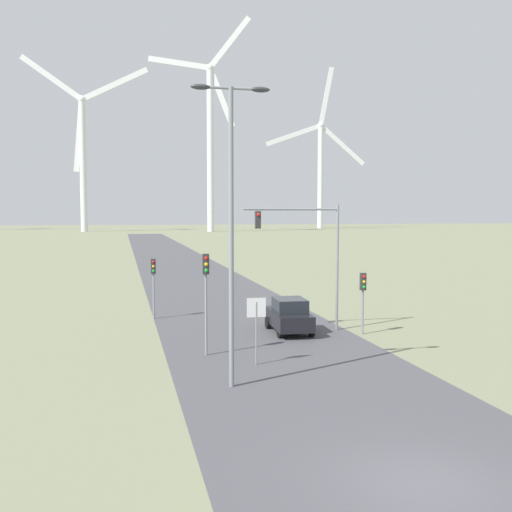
% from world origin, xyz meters
% --- Properties ---
extents(ground_plane, '(600.00, 600.00, 0.00)m').
position_xyz_m(ground_plane, '(0.00, 0.00, 0.00)').
color(ground_plane, '#757A5B').
extents(road_surface, '(10.00, 240.00, 0.01)m').
position_xyz_m(road_surface, '(0.00, 48.00, 0.00)').
color(road_surface, '#47474C').
rests_on(road_surface, ground).
extents(streetlamp, '(2.84, 0.32, 10.80)m').
position_xyz_m(streetlamp, '(-2.97, 8.69, 6.66)').
color(streetlamp, gray).
rests_on(streetlamp, ground).
extents(stop_sign_near, '(0.81, 0.07, 2.81)m').
position_xyz_m(stop_sign_near, '(-1.40, 11.56, 1.97)').
color(stop_sign_near, gray).
rests_on(stop_sign_near, ground).
extents(traffic_light_post_near_left, '(0.28, 0.33, 4.52)m').
position_xyz_m(traffic_light_post_near_left, '(-3.20, 13.66, 3.29)').
color(traffic_light_post_near_left, gray).
rests_on(traffic_light_post_near_left, ground).
extents(traffic_light_post_near_right, '(0.28, 0.34, 3.21)m').
position_xyz_m(traffic_light_post_near_right, '(5.39, 16.43, 2.36)').
color(traffic_light_post_near_right, gray).
rests_on(traffic_light_post_near_right, ground).
extents(traffic_light_post_mid_left, '(0.28, 0.34, 3.60)m').
position_xyz_m(traffic_light_post_mid_left, '(-4.98, 23.47, 2.64)').
color(traffic_light_post_mid_left, gray).
rests_on(traffic_light_post_mid_left, ground).
extents(traffic_light_mast_overhead, '(5.22, 0.35, 6.75)m').
position_xyz_m(traffic_light_mast_overhead, '(2.76, 17.86, 4.83)').
color(traffic_light_mast_overhead, gray).
rests_on(traffic_light_mast_overhead, ground).
extents(car_approaching, '(2.02, 4.19, 1.83)m').
position_xyz_m(car_approaching, '(1.78, 17.70, 0.91)').
color(car_approaching, black).
rests_on(car_approaching, ground).
extents(wind_turbine_left, '(41.31, 8.05, 58.11)m').
position_xyz_m(wind_turbine_left, '(-18.79, 195.99, 27.79)').
color(wind_turbine_left, silver).
rests_on(wind_turbine_left, ground).
extents(wind_turbine_center, '(32.85, 8.88, 69.91)m').
position_xyz_m(wind_turbine_center, '(22.34, 184.98, 32.47)').
color(wind_turbine_center, silver).
rests_on(wind_turbine_center, ground).
extents(wind_turbine_right, '(40.71, 4.67, 64.60)m').
position_xyz_m(wind_turbine_right, '(72.41, 219.88, 26.54)').
color(wind_turbine_right, silver).
rests_on(wind_turbine_right, ground).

